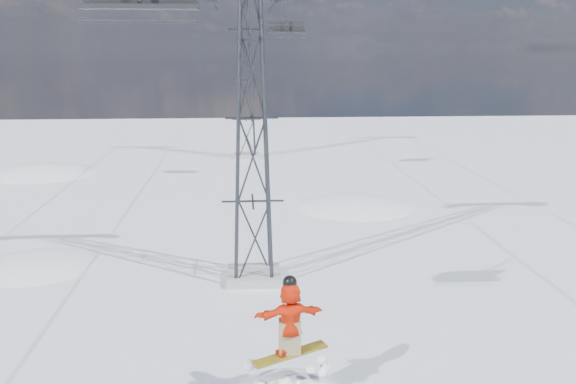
% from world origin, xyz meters
% --- Properties ---
extents(snow_terrain, '(39.00, 37.00, 22.00)m').
position_xyz_m(snow_terrain, '(-4.77, 21.24, -9.59)').
color(snow_terrain, white).
rests_on(snow_terrain, ground).
extents(lift_tower_near, '(5.20, 1.80, 11.43)m').
position_xyz_m(lift_tower_near, '(0.80, 8.00, 5.47)').
color(lift_tower_near, '#999999').
rests_on(lift_tower_near, ground).
extents(lift_tower_far, '(5.20, 1.80, 11.43)m').
position_xyz_m(lift_tower_far, '(0.80, 33.00, 5.47)').
color(lift_tower_far, '#999999').
rests_on(lift_tower_far, ground).
extents(lift_chair_mid, '(2.11, 0.61, 2.62)m').
position_xyz_m(lift_chair_mid, '(3.00, 23.49, 8.76)').
color(lift_chair_mid, black).
rests_on(lift_chair_mid, ground).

